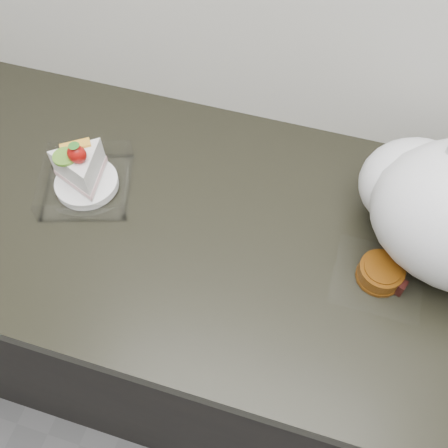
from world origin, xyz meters
The scene contains 3 objects.
counter centered at (0.00, 1.69, 0.45)m, with size 2.04×0.64×0.90m.
cake_tray centered at (-0.37, 1.70, 0.94)m, with size 0.22×0.22×0.14m.
mooncake_wrap centered at (0.23, 1.66, 0.92)m, with size 0.16×0.15×0.04m.
Camera 1 is at (0.08, 1.18, 1.70)m, focal length 40.00 mm.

